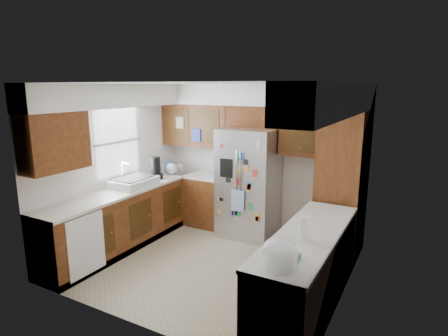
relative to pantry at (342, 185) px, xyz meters
The scene contains 12 objects.
floor 2.17m from the pantry, 142.52° to the right, with size 3.60×3.60×0.00m, color tan.
room_shell 1.94m from the pantry, 153.92° to the right, with size 3.64×3.24×2.52m.
left_counter_run 3.14m from the pantry, 158.56° to the right, with size 1.36×3.20×0.92m.
right_counter_run 1.75m from the pantry, 90.00° to the right, with size 0.63×2.25×0.92m.
pantry is the anchor object (origin of this frame).
fridge 1.51m from the pantry, behind, with size 0.90×0.79×1.80m.
bridge_cabinet 1.77m from the pantry, 169.43° to the left, with size 0.96×0.34×0.35m, color #3E200C.
fridge_top_items 1.93m from the pantry, 168.55° to the left, with size 0.89×0.31×0.29m.
sink_assembly 3.18m from the pantry, 160.65° to the right, with size 0.52×0.70×0.37m.
left_counter_clutter 2.99m from the pantry, behind, with size 0.33×0.86×0.38m.
rice_cooker 2.53m from the pantry, 90.01° to the right, with size 0.31×0.30×0.26m.
paper_towel 1.83m from the pantry, 90.21° to the right, with size 0.11×0.11×0.25m, color white.
Camera 1 is at (2.51, -4.23, 2.46)m, focal length 30.00 mm.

